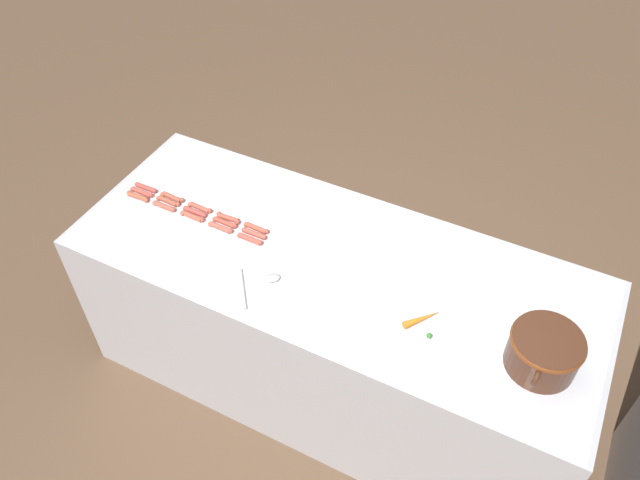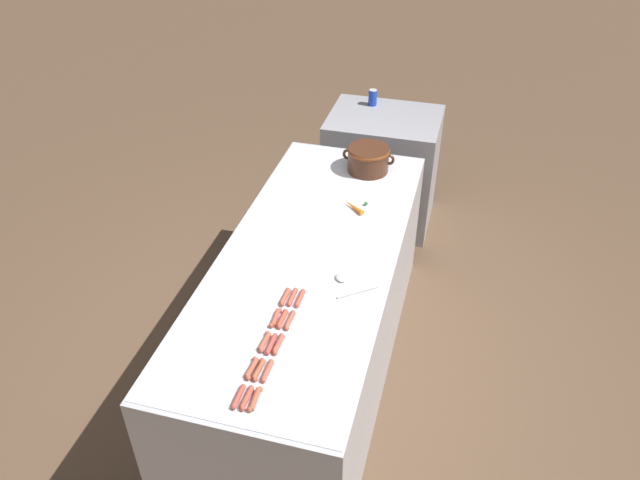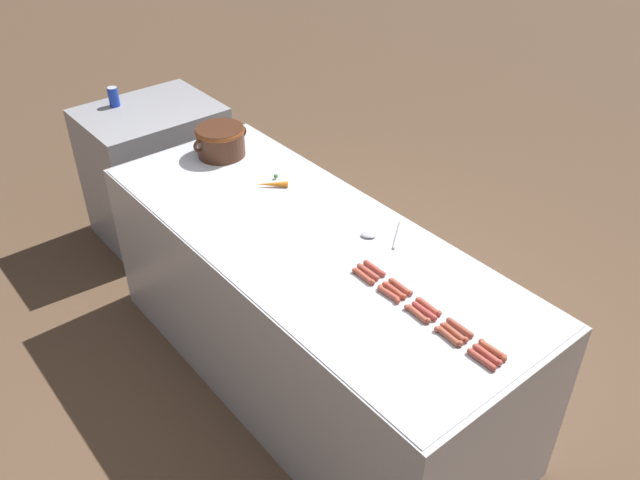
% 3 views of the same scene
% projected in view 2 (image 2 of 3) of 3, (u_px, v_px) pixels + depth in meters
% --- Properties ---
extents(ground_plane, '(20.00, 20.00, 0.00)m').
position_uv_depth(ground_plane, '(312.00, 367.00, 3.85)').
color(ground_plane, brown).
extents(griddle_counter, '(0.93, 2.37, 0.92)m').
position_uv_depth(griddle_counter, '(311.00, 313.00, 3.58)').
color(griddle_counter, '#BCBCC1').
rests_on(griddle_counter, ground_plane).
extents(back_cabinet, '(0.84, 0.67, 0.92)m').
position_uv_depth(back_cabinet, '(381.00, 170.00, 4.92)').
color(back_cabinet, '#A0A0A4').
rests_on(back_cabinet, ground_plane).
extents(hot_dog_0, '(0.02, 0.13, 0.02)m').
position_uv_depth(hot_dog_0, '(238.00, 397.00, 2.50)').
color(hot_dog_0, '#AE483B').
rests_on(hot_dog_0, griddle_counter).
extents(hot_dog_1, '(0.03, 0.13, 0.02)m').
position_uv_depth(hot_dog_1, '(252.00, 368.00, 2.62)').
color(hot_dog_1, '#AB533D').
rests_on(hot_dog_1, griddle_counter).
extents(hot_dog_2, '(0.03, 0.13, 0.02)m').
position_uv_depth(hot_dog_2, '(264.00, 342.00, 2.75)').
color(hot_dog_2, '#B1543E').
rests_on(hot_dog_2, griddle_counter).
extents(hot_dog_3, '(0.03, 0.13, 0.02)m').
position_uv_depth(hot_dog_3, '(275.00, 318.00, 2.87)').
color(hot_dog_3, '#B34E3D').
rests_on(hot_dog_3, griddle_counter).
extents(hot_dog_4, '(0.03, 0.13, 0.02)m').
position_uv_depth(hot_dog_4, '(285.00, 297.00, 2.99)').
color(hot_dog_4, '#B6503B').
rests_on(hot_dog_4, griddle_counter).
extents(hot_dog_5, '(0.03, 0.13, 0.02)m').
position_uv_depth(hot_dog_5, '(247.00, 398.00, 2.49)').
color(hot_dog_5, '#B74C3E').
rests_on(hot_dog_5, griddle_counter).
extents(hot_dog_6, '(0.03, 0.13, 0.02)m').
position_uv_depth(hot_dog_6, '(259.00, 370.00, 2.61)').
color(hot_dog_6, '#AC523B').
rests_on(hot_dog_6, griddle_counter).
extents(hot_dog_7, '(0.02, 0.13, 0.02)m').
position_uv_depth(hot_dog_7, '(271.00, 344.00, 2.73)').
color(hot_dog_7, '#B2463F').
rests_on(hot_dog_7, griddle_counter).
extents(hot_dog_8, '(0.03, 0.13, 0.02)m').
position_uv_depth(hot_dog_8, '(282.00, 319.00, 2.86)').
color(hot_dog_8, '#B44B38').
rests_on(hot_dog_8, griddle_counter).
extents(hot_dog_9, '(0.02, 0.13, 0.02)m').
position_uv_depth(hot_dog_9, '(292.00, 297.00, 2.99)').
color(hot_dog_9, '#B1503F').
rests_on(hot_dog_9, griddle_counter).
extents(hot_dog_10, '(0.03, 0.13, 0.02)m').
position_uv_depth(hot_dog_10, '(255.00, 399.00, 2.49)').
color(hot_dog_10, '#AD5238').
rests_on(hot_dog_10, griddle_counter).
extents(hot_dog_11, '(0.03, 0.13, 0.02)m').
position_uv_depth(hot_dog_11, '(267.00, 371.00, 2.61)').
color(hot_dog_11, '#AC5240').
rests_on(hot_dog_11, griddle_counter).
extents(hot_dog_12, '(0.03, 0.13, 0.02)m').
position_uv_depth(hot_dog_12, '(278.00, 344.00, 2.73)').
color(hot_dog_12, '#B7513F').
rests_on(hot_dog_12, griddle_counter).
extents(hot_dog_13, '(0.03, 0.13, 0.02)m').
position_uv_depth(hot_dog_13, '(290.00, 320.00, 2.86)').
color(hot_dog_13, '#B05342').
rests_on(hot_dog_13, griddle_counter).
extents(hot_dog_14, '(0.03, 0.13, 0.02)m').
position_uv_depth(hot_dog_14, '(300.00, 298.00, 2.98)').
color(hot_dog_14, '#B34A3C').
rests_on(hot_dog_14, griddle_counter).
extents(bean_pot, '(0.34, 0.27, 0.16)m').
position_uv_depth(bean_pot, '(368.00, 158.00, 3.94)').
color(bean_pot, '#472616').
rests_on(bean_pot, griddle_counter).
extents(serving_spoon, '(0.24, 0.19, 0.02)m').
position_uv_depth(serving_spoon, '(346.00, 283.00, 3.08)').
color(serving_spoon, '#B7B7BC').
rests_on(serving_spoon, griddle_counter).
extents(carrot, '(0.15, 0.13, 0.03)m').
position_uv_depth(carrot, '(354.00, 206.00, 3.62)').
color(carrot, orange).
rests_on(carrot, griddle_counter).
extents(soda_can, '(0.07, 0.07, 0.12)m').
position_uv_depth(soda_can, '(373.00, 98.00, 4.78)').
color(soda_can, '#1938B2').
rests_on(soda_can, back_cabinet).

